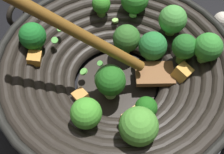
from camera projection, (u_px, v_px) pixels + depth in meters
ground_plane at (117, 86)px, 0.55m from camera, size 4.00×4.00×0.00m
wok at (118, 68)px, 0.50m from camera, size 0.43×0.43×0.23m
garlic_bulb at (222, 21)px, 0.62m from camera, size 0.04×0.04×0.04m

